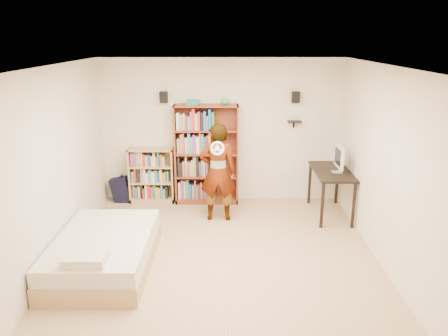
# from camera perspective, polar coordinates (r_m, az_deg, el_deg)

# --- Properties ---
(ground) EXTENTS (4.50, 5.00, 0.01)m
(ground) POSITION_cam_1_polar(r_m,az_deg,el_deg) (6.34, -0.48, -12.06)
(ground) COLOR tan
(ground) RESTS_ON ground
(room_shell) EXTENTS (4.52, 5.02, 2.71)m
(room_shell) POSITION_cam_1_polar(r_m,az_deg,el_deg) (5.70, -0.53, 3.63)
(room_shell) COLOR beige
(room_shell) RESTS_ON ground
(crown_molding) EXTENTS (4.50, 5.00, 0.06)m
(crown_molding) POSITION_cam_1_polar(r_m,az_deg,el_deg) (5.56, -0.55, 12.78)
(crown_molding) COLOR white
(crown_molding) RESTS_ON room_shell
(speaker_left) EXTENTS (0.14, 0.12, 0.20)m
(speaker_left) POSITION_cam_1_polar(r_m,az_deg,el_deg) (8.10, -7.89, 9.16)
(speaker_left) COLOR black
(speaker_left) RESTS_ON room_shell
(speaker_right) EXTENTS (0.14, 0.12, 0.20)m
(speaker_right) POSITION_cam_1_polar(r_m,az_deg,el_deg) (8.12, 9.35, 9.12)
(speaker_right) COLOR black
(speaker_right) RESTS_ON room_shell
(wall_shelf) EXTENTS (0.25, 0.16, 0.02)m
(wall_shelf) POSITION_cam_1_polar(r_m,az_deg,el_deg) (8.20, 9.19, 6.01)
(wall_shelf) COLOR black
(wall_shelf) RESTS_ON room_shell
(tall_bookshelf) EXTENTS (1.18, 0.34, 1.87)m
(tall_bookshelf) POSITION_cam_1_polar(r_m,az_deg,el_deg) (8.17, -2.30, 1.74)
(tall_bookshelf) COLOR brown
(tall_bookshelf) RESTS_ON ground
(low_bookshelf) EXTENTS (0.84, 0.31, 1.05)m
(low_bookshelf) POSITION_cam_1_polar(r_m,az_deg,el_deg) (8.41, -9.42, -0.96)
(low_bookshelf) COLOR tan
(low_bookshelf) RESTS_ON ground
(computer_desk) EXTENTS (0.61, 1.21, 0.83)m
(computer_desk) POSITION_cam_1_polar(r_m,az_deg,el_deg) (7.94, 13.70, -3.14)
(computer_desk) COLOR black
(computer_desk) RESTS_ON ground
(imac) EXTENTS (0.14, 0.47, 0.46)m
(imac) POSITION_cam_1_polar(r_m,az_deg,el_deg) (7.65, 14.64, 1.09)
(imac) COLOR silver
(imac) RESTS_ON computer_desk
(daybed) EXTENTS (1.27, 1.96, 0.58)m
(daybed) POSITION_cam_1_polar(r_m,az_deg,el_deg) (6.29, -15.42, -10.02)
(daybed) COLOR beige
(daybed) RESTS_ON ground
(person) EXTENTS (0.62, 0.41, 1.70)m
(person) POSITION_cam_1_polar(r_m,az_deg,el_deg) (7.39, -0.81, -0.57)
(person) COLOR black
(person) RESTS_ON ground
(wii_wheel) EXTENTS (0.23, 0.09, 0.23)m
(wii_wheel) POSITION_cam_1_polar(r_m,az_deg,el_deg) (6.95, -0.87, 2.58)
(wii_wheel) COLOR silver
(wii_wheel) RESTS_ON person
(navy_bag) EXTENTS (0.39, 0.27, 0.50)m
(navy_bag) POSITION_cam_1_polar(r_m,az_deg,el_deg) (8.60, -13.30, -2.71)
(navy_bag) COLOR black
(navy_bag) RESTS_ON ground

